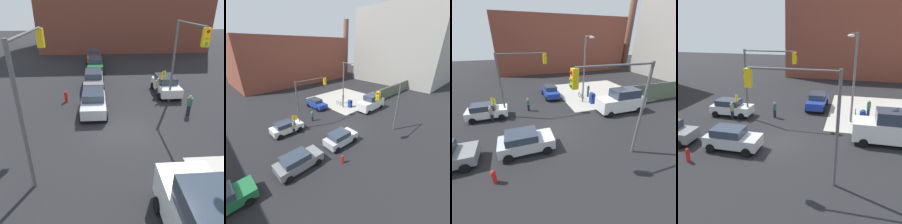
# 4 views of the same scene
# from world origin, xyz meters

# --- Properties ---
(ground_plane) EXTENTS (120.00, 120.00, 0.00)m
(ground_plane) POSITION_xyz_m (0.00, 0.00, 0.00)
(ground_plane) COLOR black
(traffic_signal_nw_corner) EXTENTS (4.95, 0.36, 6.50)m
(traffic_signal_nw_corner) POSITION_xyz_m (-2.63, 4.50, 4.60)
(traffic_signal_nw_corner) COLOR #59595B
(traffic_signal_nw_corner) RESTS_ON ground
(traffic_signal_se_corner) EXTENTS (5.16, 0.36, 6.50)m
(traffic_signal_se_corner) POSITION_xyz_m (2.54, -4.50, 4.61)
(traffic_signal_se_corner) COLOR #59595B
(traffic_signal_se_corner) RESTS_ON ground
(warning_sign_two_way) EXTENTS (0.48, 0.48, 2.40)m
(warning_sign_two_way) POSITION_xyz_m (-5.40, 4.08, 1.64)
(warning_sign_two_way) COLOR #4C4C4C
(warning_sign_two_way) RESTS_ON ground
(fire_hydrant) EXTENTS (0.26, 0.26, 0.94)m
(fire_hydrant) POSITION_xyz_m (-5.00, -4.20, 0.49)
(fire_hydrant) COLOR red
(fire_hydrant) RESTS_ON ground
(coupe_white) EXTENTS (3.99, 2.02, 1.62)m
(coupe_white) POSITION_xyz_m (-6.35, 4.71, 0.84)
(coupe_white) COLOR white
(coupe_white) RESTS_ON ground
(hatchback_green) EXTENTS (4.35, 2.02, 1.62)m
(hatchback_green) POSITION_xyz_m (-14.34, -1.73, 0.84)
(hatchback_green) COLOR #1E6638
(hatchback_green) RESTS_ON ground
(hatchback_orange) EXTENTS (4.01, 2.02, 1.62)m
(hatchback_orange) POSITION_xyz_m (-18.98, -1.93, 0.84)
(hatchback_orange) COLOR orange
(hatchback_orange) RESTS_ON ground
(sedan_gray) EXTENTS (4.33, 2.02, 1.62)m
(sedan_gray) POSITION_xyz_m (-8.39, -1.88, 0.84)
(sedan_gray) COLOR slate
(sedan_gray) RESTS_ON ground
(hatchback_silver) EXTENTS (3.97, 2.02, 1.62)m
(hatchback_silver) POSITION_xyz_m (-2.97, -1.85, 0.84)
(hatchback_silver) COLOR #B7BABF
(hatchback_silver) RESTS_ON ground
(pedestrian_crossing) EXTENTS (0.36, 0.36, 1.69)m
(pedestrian_crossing) POSITION_xyz_m (-5.80, 3.80, 0.88)
(pedestrian_crossing) COLOR #9E937A
(pedestrian_crossing) RESTS_ON ground
(pedestrian_waiting) EXTENTS (0.36, 0.36, 1.56)m
(pedestrian_waiting) POSITION_xyz_m (-2.00, 5.20, 0.80)
(pedestrian_waiting) COLOR #2D664C
(pedestrian_waiting) RESTS_ON ground
(bicycle_at_crosswalk) EXTENTS (1.75, 0.05, 0.97)m
(bicycle_at_crosswalk) POSITION_xyz_m (-6.80, 6.00, 0.35)
(bicycle_at_crosswalk) COLOR black
(bicycle_at_crosswalk) RESTS_ON ground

